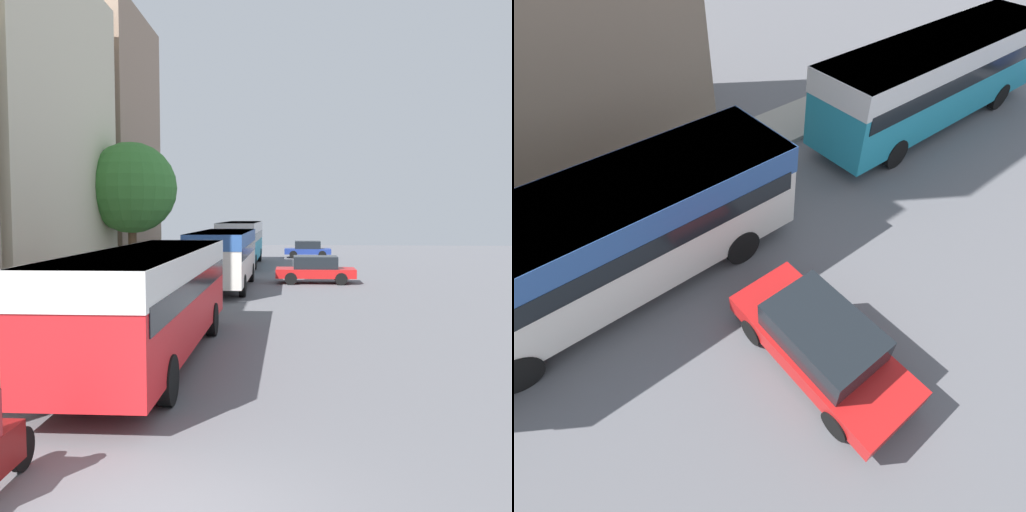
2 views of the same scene
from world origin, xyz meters
TOP-DOWN VIEW (x-y plane):
  - building_far_terrace at (-8.79, 23.52)m, footprint 5.17×7.95m
  - bus_lead at (-1.96, 7.65)m, footprint 2.49×10.29m
  - bus_following at (-1.76, 21.70)m, footprint 2.61×9.09m
  - bus_third_in_line at (-1.98, 34.21)m, footprint 2.56×10.40m
  - car_crossing at (2.96, 41.29)m, footprint 3.83×1.79m
  - car_far_curb at (2.86, 24.06)m, footprint 4.20×1.80m
  - pedestrian_near_curb at (-5.70, 10.14)m, footprint 0.33×0.33m
  - pedestrian_walking_away at (-4.39, 23.56)m, footprint 0.40×0.40m
  - street_tree at (-5.21, 17.69)m, footprint 3.85×3.85m

SIDE VIEW (x-z plane):
  - car_crossing at x=2.96m, z-range 0.03..1.43m
  - car_far_curb at x=2.86m, z-range 0.03..1.48m
  - pedestrian_walking_away at x=-4.39m, z-range 0.16..1.78m
  - pedestrian_near_curb at x=-5.70m, z-range 0.19..2.05m
  - bus_lead at x=-1.96m, z-range 0.44..3.26m
  - bus_following at x=-1.76m, z-range 0.44..3.26m
  - bus_third_in_line at x=-1.98m, z-range 0.46..3.54m
  - street_tree at x=-5.21m, z-range 1.49..8.06m
  - building_far_terrace at x=-8.79m, z-range 0.00..13.99m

